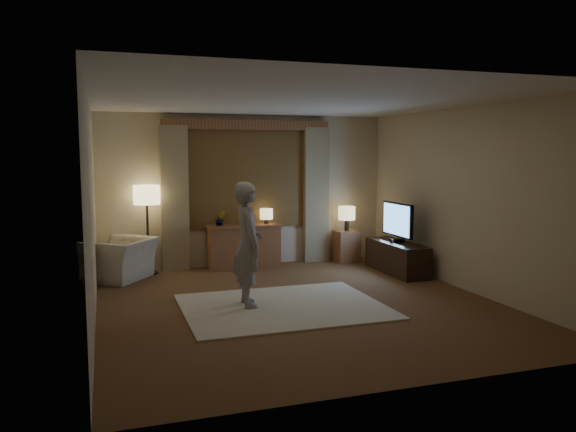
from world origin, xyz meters
name	(u,v)px	position (x,y,z in m)	size (l,w,h in m)	color
room	(287,198)	(0.00, 0.50, 1.33)	(5.04, 5.54, 2.64)	brown
rug	(283,306)	(-0.25, -0.07, 0.01)	(2.50, 2.00, 0.02)	beige
sideboard	(244,247)	(-0.12, 2.50, 0.35)	(1.20, 0.40, 0.70)	brown
picture_frame	(244,221)	(-0.12, 2.50, 0.80)	(0.16, 0.02, 0.20)	brown
plant	(220,219)	(-0.52, 2.50, 0.85)	(0.17, 0.13, 0.30)	#999999
table_lamp_sideboard	(266,215)	(0.28, 2.50, 0.90)	(0.22, 0.22, 0.30)	black
floor_lamp	(147,200)	(-1.71, 2.50, 1.21)	(0.42, 0.42, 1.44)	black
armchair	(120,259)	(-2.15, 2.20, 0.32)	(0.98, 0.85, 0.64)	beige
side_table	(346,246)	(1.76, 2.45, 0.28)	(0.40, 0.40, 0.56)	brown
table_lamp_side	(347,214)	(1.76, 2.45, 0.87)	(0.30, 0.30, 0.44)	black
tv_stand	(397,258)	(2.15, 1.32, 0.25)	(0.45, 1.40, 0.50)	black
tv	(398,221)	(2.15, 1.32, 0.86)	(0.22, 0.90, 0.65)	black
person	(248,244)	(-0.66, 0.10, 0.81)	(0.57, 0.38, 1.57)	gray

